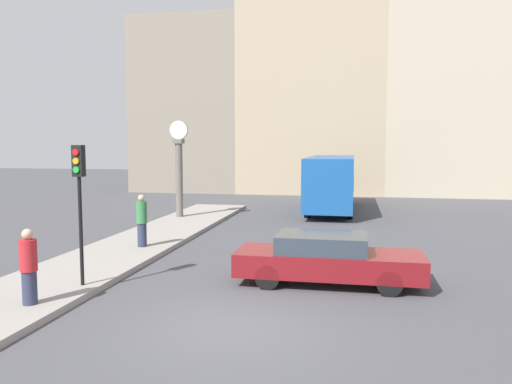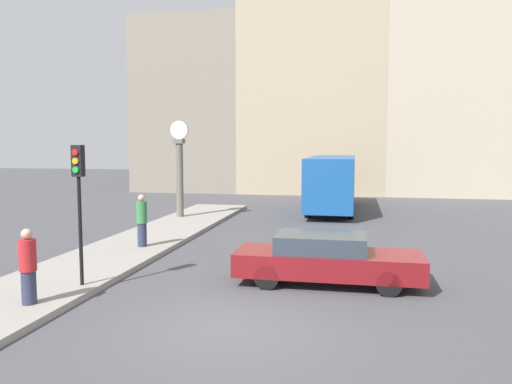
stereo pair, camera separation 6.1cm
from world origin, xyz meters
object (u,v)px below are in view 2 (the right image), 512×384
at_px(street_clock, 180,170).
at_px(pedestrian_red_top, 28,267).
at_px(traffic_light_near, 79,185).
at_px(pedestrian_green_hoodie, 142,221).
at_px(bus_distant, 332,180).
at_px(sedan_car, 327,259).

xyz_separation_m(street_clock, pedestrian_red_top, (1.39, -13.29, -1.43)).
relative_size(traffic_light_near, pedestrian_green_hoodie, 1.94).
bearing_deg(bus_distant, pedestrian_green_hoodie, -116.18).
distance_m(sedan_car, pedestrian_red_top, 7.06).
relative_size(sedan_car, pedestrian_red_top, 2.89).
bearing_deg(traffic_light_near, sedan_car, 17.08).
bearing_deg(pedestrian_green_hoodie, traffic_light_near, -83.76).
height_order(traffic_light_near, pedestrian_green_hoodie, traffic_light_near).
height_order(sedan_car, pedestrian_red_top, pedestrian_red_top).
xyz_separation_m(pedestrian_red_top, pedestrian_green_hoodie, (-0.19, 6.26, 0.06)).
height_order(pedestrian_red_top, pedestrian_green_hoodie, pedestrian_green_hoodie).
xyz_separation_m(bus_distant, pedestrian_green_hoodie, (-5.82, -11.83, -0.64)).
height_order(bus_distant, traffic_light_near, traffic_light_near).
distance_m(bus_distant, pedestrian_red_top, 18.95).
relative_size(bus_distant, traffic_light_near, 2.65).
bearing_deg(bus_distant, street_clock, -145.66).
bearing_deg(sedan_car, street_clock, 127.41).
relative_size(traffic_light_near, street_clock, 0.74).
relative_size(sedan_car, traffic_light_near, 1.39).
height_order(street_clock, pedestrian_green_hoodie, street_clock).
xyz_separation_m(street_clock, pedestrian_green_hoodie, (1.20, -7.03, -1.36)).
relative_size(street_clock, pedestrian_green_hoodie, 2.61).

